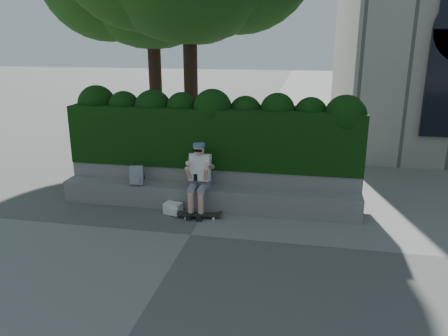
% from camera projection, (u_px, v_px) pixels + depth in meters
% --- Properties ---
extents(ground, '(80.00, 80.00, 0.00)m').
position_uv_depth(ground, '(191.00, 235.00, 7.63)').
color(ground, slate).
rests_on(ground, ground).
extents(bench_ledge, '(6.00, 0.45, 0.45)m').
position_uv_depth(bench_ledge, '(207.00, 198.00, 8.74)').
color(bench_ledge, gray).
rests_on(bench_ledge, ground).
extents(planter_wall, '(6.00, 0.50, 0.75)m').
position_uv_depth(planter_wall, '(212.00, 183.00, 9.14)').
color(planter_wall, gray).
rests_on(planter_wall, ground).
extents(hedge, '(6.00, 1.00, 1.20)m').
position_uv_depth(hedge, '(214.00, 136.00, 9.07)').
color(hedge, black).
rests_on(hedge, planter_wall).
extents(person, '(0.40, 0.76, 1.38)m').
position_uv_depth(person, '(199.00, 175.00, 8.43)').
color(person, gray).
rests_on(person, ground).
extents(skateboard, '(0.78, 0.32, 0.08)m').
position_uv_depth(skateboard, '(200.00, 215.00, 8.32)').
color(skateboard, black).
rests_on(skateboard, ground).
extents(backpack_plaid, '(0.29, 0.20, 0.39)m').
position_uv_depth(backpack_plaid, '(137.00, 175.00, 8.79)').
color(backpack_plaid, '#A2A2A7').
rests_on(backpack_plaid, bench_ledge).
extents(backpack_ground, '(0.37, 0.30, 0.21)m').
position_uv_depth(backpack_ground, '(173.00, 208.00, 8.53)').
color(backpack_ground, white).
rests_on(backpack_ground, ground).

